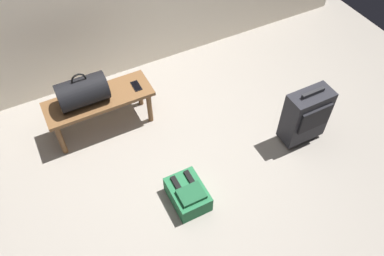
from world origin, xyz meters
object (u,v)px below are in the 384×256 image
at_px(duffel_bag_black, 82,92).
at_px(backpack_green, 188,194).
at_px(bench, 99,102).
at_px(cell_phone, 137,86).
at_px(suitcase_upright_charcoal, 306,115).

bearing_deg(duffel_bag_black, backpack_green, -67.01).
bearing_deg(bench, cell_phone, -3.00).
relative_size(duffel_bag_black, cell_phone, 3.06).
relative_size(cell_phone, backpack_green, 0.38).
relative_size(duffel_bag_black, backpack_green, 1.16).
xyz_separation_m(bench, backpack_green, (0.36, -1.12, -0.25)).
height_order(cell_phone, backpack_green, cell_phone).
bearing_deg(suitcase_upright_charcoal, backpack_green, -174.60).
bearing_deg(cell_phone, bench, 177.00).
bearing_deg(backpack_green, cell_phone, 89.00).
bearing_deg(cell_phone, duffel_bag_black, 177.73).
height_order(bench, cell_phone, cell_phone).
distance_m(bench, suitcase_upright_charcoal, 1.92).
distance_m(bench, duffel_bag_black, 0.23).
distance_m(duffel_bag_black, backpack_green, 1.30).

